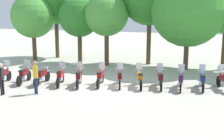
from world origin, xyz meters
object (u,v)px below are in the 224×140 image
at_px(person_1, 1,76).
at_px(tree_2, 79,17).
at_px(motorcycle_10, 202,80).
at_px(motorcycle_11, 224,81).
at_px(person_0, 35,74).
at_px(motorcycle_8, 160,79).
at_px(motorcycle_0, 3,75).
at_px(motorcycle_5, 100,77).
at_px(motorcycle_9, 181,80).
at_px(tree_3, 107,14).
at_px(motorcycle_7, 140,79).
at_px(tree_0, 33,16).
at_px(motorcycle_1, 24,75).
at_px(motorcycle_2, 42,76).
at_px(motorcycle_3, 60,77).
at_px(motorcycle_6, 120,78).
at_px(motorcycle_4, 79,77).
at_px(tree_5, 188,10).

relative_size(person_1, tree_2, 0.31).
xyz_separation_m(motorcycle_10, motorcycle_11, (1.16, 0.25, 0.00)).
bearing_deg(person_0, motorcycle_8, 149.33).
height_order(motorcycle_0, motorcycle_5, same).
height_order(motorcycle_9, tree_3, tree_3).
bearing_deg(tree_2, motorcycle_7, -43.12).
height_order(motorcycle_10, person_1, person_1).
bearing_deg(tree_0, tree_2, 3.68).
height_order(motorcycle_11, person_0, person_0).
xyz_separation_m(motorcycle_1, person_1, (0.42, -2.62, 0.51)).
height_order(motorcycle_2, tree_3, tree_3).
bearing_deg(motorcycle_5, motorcycle_0, 92.72).
relative_size(motorcycle_7, motorcycle_9, 0.96).
xyz_separation_m(motorcycle_3, tree_0, (-6.23, 6.96, 3.37)).
relative_size(motorcycle_9, tree_2, 0.39).
xyz_separation_m(tree_0, tree_3, (6.77, -0.06, 0.20)).
bearing_deg(motorcycle_2, motorcycle_9, -85.61).
relative_size(motorcycle_5, motorcycle_7, 1.03).
bearing_deg(motorcycle_11, motorcycle_2, 82.59).
bearing_deg(motorcycle_1, motorcycle_9, -92.68).
xyz_separation_m(motorcycle_5, motorcycle_7, (2.34, 0.36, 0.00)).
bearing_deg(motorcycle_9, motorcycle_1, 94.63).
bearing_deg(motorcycle_5, motorcycle_8, -91.00).
distance_m(motorcycle_2, person_0, 2.27).
xyz_separation_m(motorcycle_7, tree_0, (-10.91, 5.96, 3.37)).
height_order(motorcycle_6, tree_0, tree_0).
distance_m(motorcycle_11, person_0, 10.55).
height_order(motorcycle_3, motorcycle_6, same).
relative_size(motorcycle_8, tree_3, 0.37).
bearing_deg(motorcycle_8, motorcycle_5, 86.76).
xyz_separation_m(tree_2, tree_3, (2.52, -0.34, 0.20)).
relative_size(motorcycle_1, tree_0, 0.37).
height_order(motorcycle_2, motorcycle_11, motorcycle_11).
height_order(motorcycle_6, motorcycle_9, same).
bearing_deg(motorcycle_0, motorcycle_3, -91.09).
height_order(motorcycle_6, tree_3, tree_3).
bearing_deg(motorcycle_4, tree_2, 5.83).
relative_size(person_1, tree_3, 0.30).
bearing_deg(motorcycle_6, motorcycle_0, 86.45).
distance_m(motorcycle_5, tree_2, 8.56).
bearing_deg(tree_0, motorcycle_10, -19.98).
xyz_separation_m(motorcycle_1, motorcycle_6, (5.85, 1.16, 0.00)).
relative_size(motorcycle_2, motorcycle_8, 1.02).
relative_size(motorcycle_11, person_1, 1.21).
xyz_separation_m(motorcycle_0, motorcycle_9, (10.54, 2.11, 0.00)).
relative_size(motorcycle_1, motorcycle_2, 0.99).
height_order(motorcycle_6, tree_5, tree_5).
bearing_deg(motorcycle_5, tree_3, 5.04).
distance_m(motorcycle_4, tree_2, 8.46).
bearing_deg(motorcycle_1, motorcycle_3, -94.84).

